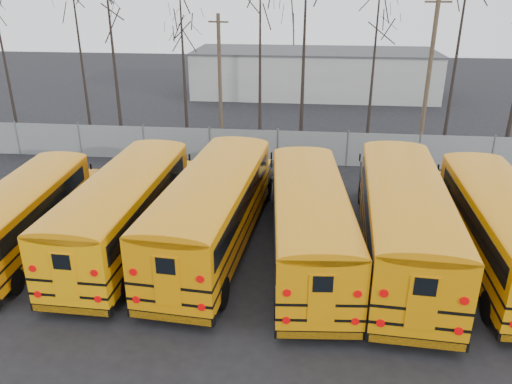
# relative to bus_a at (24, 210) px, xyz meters

# --- Properties ---
(ground) EXTENTS (120.00, 120.00, 0.00)m
(ground) POSITION_rel_bus_a_xyz_m (9.15, -0.80, -1.64)
(ground) COLOR black
(ground) RESTS_ON ground
(fence) EXTENTS (40.00, 0.04, 2.00)m
(fence) POSITION_rel_bus_a_xyz_m (9.15, 11.20, -0.64)
(fence) COLOR gray
(fence) RESTS_ON ground
(distant_building) EXTENTS (22.00, 8.00, 4.00)m
(distant_building) POSITION_rel_bus_a_xyz_m (11.15, 31.20, 0.36)
(distant_building) COLOR #AFAFAA
(distant_building) RESTS_ON ground
(bus_a) EXTENTS (2.85, 10.13, 2.80)m
(bus_a) POSITION_rel_bus_a_xyz_m (0.00, 0.00, 0.00)
(bus_a) COLOR black
(bus_a) RESTS_ON ground
(bus_b) EXTENTS (2.86, 11.38, 3.17)m
(bus_b) POSITION_rel_bus_a_xyz_m (3.91, 0.58, 0.21)
(bus_b) COLOR black
(bus_b) RESTS_ON ground
(bus_c) EXTENTS (3.66, 12.05, 3.33)m
(bus_c) POSITION_rel_bus_a_xyz_m (7.38, 0.75, 0.31)
(bus_c) COLOR black
(bus_c) RESTS_ON ground
(bus_d) EXTENTS (3.52, 11.51, 3.18)m
(bus_d) POSITION_rel_bus_a_xyz_m (11.04, 0.22, 0.22)
(bus_d) COLOR black
(bus_d) RESTS_ON ground
(bus_e) EXTENTS (3.51, 12.27, 3.39)m
(bus_e) POSITION_rel_bus_a_xyz_m (14.47, 0.50, 0.35)
(bus_e) COLOR black
(bus_e) RESTS_ON ground
(bus_f) EXTENTS (2.85, 11.14, 3.10)m
(bus_f) POSITION_rel_bus_a_xyz_m (17.93, 0.54, 0.17)
(bus_f) COLOR black
(bus_f) RESTS_ON ground
(utility_pole_left) EXTENTS (1.40, 0.45, 7.99)m
(utility_pole_left) POSITION_rel_bus_a_xyz_m (4.69, 17.53, 2.46)
(utility_pole_left) COLOR #483928
(utility_pole_left) RESTS_ON ground
(utility_pole_right) EXTENTS (1.67, 0.29, 9.35)m
(utility_pole_right) POSITION_rel_bus_a_xyz_m (18.67, 17.96, 3.16)
(utility_pole_right) COLOR brown
(utility_pole_right) RESTS_ON ground
(tree_0) EXTENTS (0.26, 0.26, 11.53)m
(tree_0) POSITION_rel_bus_a_xyz_m (-9.95, 16.26, 4.12)
(tree_0) COLOR black
(tree_0) RESTS_ON ground
(tree_1) EXTENTS (0.26, 0.26, 12.20)m
(tree_1) POSITION_rel_bus_a_xyz_m (-4.15, 15.60, 4.46)
(tree_1) COLOR black
(tree_1) RESTS_ON ground
(tree_2) EXTENTS (0.26, 0.26, 10.58)m
(tree_2) POSITION_rel_bus_a_xyz_m (-0.85, 12.88, 3.65)
(tree_2) COLOR black
(tree_2) RESTS_ON ground
(tree_3) EXTENTS (0.26, 0.26, 9.54)m
(tree_3) POSITION_rel_bus_a_xyz_m (2.57, 16.09, 3.13)
(tree_3) COLOR black
(tree_3) RESTS_ON ground
(tree_4) EXTENTS (0.26, 0.26, 10.82)m
(tree_4) POSITION_rel_bus_a_xyz_m (7.93, 12.86, 3.77)
(tree_4) COLOR black
(tree_4) RESTS_ON ground
(tree_5) EXTENTS (0.26, 0.26, 11.46)m
(tree_5) POSITION_rel_bus_a_xyz_m (10.41, 14.99, 4.09)
(tree_5) COLOR black
(tree_5) RESTS_ON ground
(tree_6) EXTENTS (0.26, 0.26, 10.33)m
(tree_6) POSITION_rel_bus_a_xyz_m (14.48, 13.56, 3.52)
(tree_6) COLOR black
(tree_6) RESTS_ON ground
(tree_7) EXTENTS (0.26, 0.26, 12.58)m
(tree_7) POSITION_rel_bus_a_xyz_m (19.30, 14.45, 4.65)
(tree_7) COLOR black
(tree_7) RESTS_ON ground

